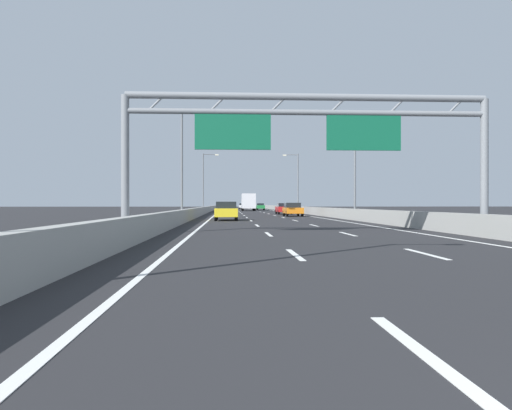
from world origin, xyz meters
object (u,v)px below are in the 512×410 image
(sign_gantry, at_px, (306,127))
(streetlamp_left_far, at_px, (205,179))
(box_truck, at_px, (248,202))
(streetlamp_left_mid, at_px, (185,158))
(red_car, at_px, (284,208))
(streetlamp_right_mid, at_px, (352,159))
(streetlamp_right_far, at_px, (297,179))
(yellow_car, at_px, (226,211))
(orange_car, at_px, (293,209))
(green_car, at_px, (260,206))
(white_car, at_px, (242,206))

(sign_gantry, distance_m, streetlamp_left_far, 59.24)
(box_truck, bearing_deg, streetlamp_left_mid, -98.47)
(red_car, bearing_deg, streetlamp_right_mid, -79.28)
(streetlamp_right_far, distance_m, yellow_car, 41.71)
(streetlamp_right_mid, relative_size, box_truck, 1.18)
(streetlamp_right_mid, relative_size, orange_car, 2.24)
(streetlamp_right_far, bearing_deg, streetlamp_left_mid, -112.02)
(streetlamp_left_mid, xyz_separation_m, streetlamp_right_mid, (14.93, 0.00, 0.00))
(streetlamp_right_mid, xyz_separation_m, yellow_car, (-11.26, -2.98, -4.63))
(streetlamp_left_far, bearing_deg, green_car, 69.28)
(streetlamp_left_far, bearing_deg, yellow_car, -84.74)
(white_car, relative_size, orange_car, 1.02)
(streetlamp_left_mid, distance_m, orange_car, 15.70)
(streetlamp_left_mid, height_order, orange_car, streetlamp_left_mid)
(box_truck, bearing_deg, sign_gantry, -90.21)
(streetlamp_right_far, bearing_deg, streetlamp_right_mid, -90.00)
(box_truck, bearing_deg, streetlamp_right_far, -63.10)
(streetlamp_left_mid, distance_m, yellow_car, 6.62)
(streetlamp_left_mid, relative_size, red_car, 2.10)
(sign_gantry, bearing_deg, yellow_car, 101.07)
(streetlamp_left_mid, relative_size, streetlamp_left_far, 1.00)
(yellow_car, height_order, orange_car, yellow_car)
(streetlamp_left_far, xyz_separation_m, yellow_car, (3.67, -39.90, -4.63))
(streetlamp_left_mid, bearing_deg, sign_gantry, -71.38)
(sign_gantry, xyz_separation_m, white_car, (0.17, 110.59, -4.08))
(streetlamp_left_far, height_order, yellow_car, streetlamp_left_far)
(white_car, height_order, yellow_car, yellow_car)
(streetlamp_left_far, distance_m, green_car, 31.03)
(green_car, xyz_separation_m, yellow_car, (-7.18, -68.59, 0.02))
(streetlamp_left_far, relative_size, white_car, 2.19)
(red_car, xyz_separation_m, yellow_car, (-7.36, -23.57, 0.03))
(green_car, relative_size, white_car, 0.98)
(streetlamp_right_mid, bearing_deg, yellow_car, -165.16)
(streetlamp_right_mid, bearing_deg, sign_gantry, -109.08)
(streetlamp_right_mid, bearing_deg, streetlamp_left_far, 112.02)
(sign_gantry, bearing_deg, box_truck, 89.79)
(white_car, xyz_separation_m, orange_car, (3.36, -78.42, 0.01))
(yellow_car, distance_m, orange_car, 15.12)
(white_car, height_order, orange_car, orange_car)
(white_car, height_order, box_truck, box_truck)
(streetlamp_left_far, height_order, white_car, streetlamp_left_far)
(streetlamp_right_mid, xyz_separation_m, white_car, (-7.40, 88.73, -4.65))
(streetlamp_right_mid, height_order, orange_car, streetlamp_right_mid)
(streetlamp_left_far, bearing_deg, box_truck, 62.05)
(streetlamp_left_far, relative_size, red_car, 2.10)
(yellow_car, relative_size, box_truck, 0.51)
(sign_gantry, distance_m, streetlamp_right_far, 59.26)
(sign_gantry, bearing_deg, streetlamp_right_mid, 70.92)
(green_car, bearing_deg, yellow_car, -95.98)
(yellow_car, bearing_deg, green_car, 84.02)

